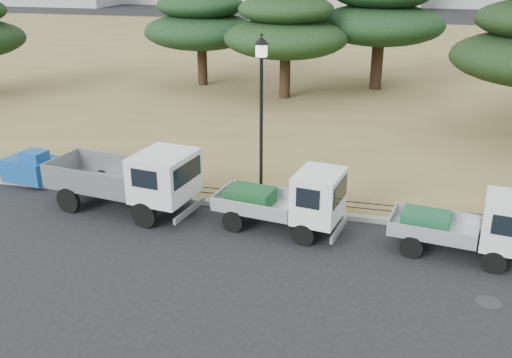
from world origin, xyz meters
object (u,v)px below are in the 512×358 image
(truck_large, at_px, (130,177))
(truck_kei_rear, at_px, (470,225))
(tarp_pile, at_px, (31,167))
(truck_kei_front, at_px, (288,200))
(street_lamp, at_px, (261,94))

(truck_large, bearing_deg, truck_kei_rear, 5.83)
(truck_kei_rear, relative_size, tarp_pile, 1.98)
(truck_kei_front, bearing_deg, tarp_pile, -179.55)
(truck_large, xyz_separation_m, truck_kei_front, (5.12, -0.15, -0.19))
(truck_kei_rear, height_order, street_lamp, street_lamp)
(truck_kei_rear, xyz_separation_m, street_lamp, (-6.22, 1.84, 2.81))
(truck_large, distance_m, tarp_pile, 4.74)
(truck_kei_front, height_order, street_lamp, street_lamp)
(tarp_pile, bearing_deg, truck_kei_front, -8.52)
(truck_kei_front, distance_m, tarp_pile, 9.76)
(truck_kei_front, height_order, truck_kei_rear, truck_kei_front)
(truck_large, bearing_deg, tarp_pile, 172.58)
(truck_kei_rear, bearing_deg, truck_large, -174.16)
(truck_kei_front, distance_m, truck_kei_rear, 5.04)
(truck_large, xyz_separation_m, truck_kei_rear, (10.15, -0.49, -0.24))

